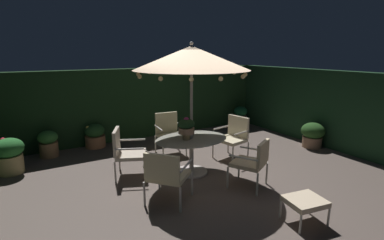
% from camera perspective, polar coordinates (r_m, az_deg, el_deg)
% --- Properties ---
extents(ground_plane, '(8.18, 7.07, 0.02)m').
position_cam_1_polar(ground_plane, '(5.86, 2.24, -11.51)').
color(ground_plane, brown).
extents(hedge_backdrop_rear, '(8.18, 0.30, 2.00)m').
position_cam_1_polar(hedge_backdrop_rear, '(8.50, -9.96, 3.33)').
color(hedge_backdrop_rear, '#1B371C').
rests_on(hedge_backdrop_rear, ground_plane).
extents(hedge_backdrop_right, '(0.30, 7.07, 2.00)m').
position_cam_1_polar(hedge_backdrop_right, '(8.27, 26.11, 1.88)').
color(hedge_backdrop_right, '#18361F').
rests_on(hedge_backdrop_right, ground_plane).
extents(patio_dining_table, '(1.53, 1.18, 0.75)m').
position_cam_1_polar(patio_dining_table, '(5.91, -0.11, -5.24)').
color(patio_dining_table, beige).
rests_on(patio_dining_table, ground_plane).
extents(patio_umbrella, '(2.26, 2.26, 2.65)m').
position_cam_1_polar(patio_umbrella, '(5.60, -0.12, 12.19)').
color(patio_umbrella, silver).
rests_on(patio_umbrella, ground_plane).
extents(centerpiece_planter, '(0.33, 0.33, 0.46)m').
position_cam_1_polar(centerpiece_planter, '(5.67, -1.13, -1.32)').
color(centerpiece_planter, tan).
rests_on(centerpiece_planter, patio_dining_table).
extents(patio_chair_north, '(0.89, 0.89, 0.92)m').
position_cam_1_polar(patio_chair_north, '(4.76, -5.12, -10.46)').
color(patio_chair_north, silver).
rests_on(patio_chair_north, ground_plane).
extents(patio_chair_northeast, '(0.79, 0.79, 0.91)m').
position_cam_1_polar(patio_chair_northeast, '(5.40, 12.07, -7.80)').
color(patio_chair_northeast, beige).
rests_on(patio_chair_northeast, ground_plane).
extents(patio_chair_east, '(0.69, 0.75, 0.98)m').
position_cam_1_polar(patio_chair_east, '(6.82, 8.29, -2.89)').
color(patio_chair_east, beige).
rests_on(patio_chair_east, ground_plane).
extents(patio_chair_southeast, '(0.68, 0.67, 0.99)m').
position_cam_1_polar(patio_chair_southeast, '(7.09, -4.63, -2.15)').
color(patio_chair_southeast, beige).
rests_on(patio_chair_southeast, ground_plane).
extents(patio_chair_south, '(0.80, 0.82, 0.97)m').
position_cam_1_polar(patio_chair_south, '(5.93, -13.07, -5.75)').
color(patio_chair_south, beige).
rests_on(patio_chair_south, ground_plane).
extents(ottoman_footrest, '(0.60, 0.54, 0.38)m').
position_cam_1_polar(ottoman_footrest, '(4.65, 21.54, -14.90)').
color(ottoman_footrest, beige).
rests_on(ottoman_footrest, ground_plane).
extents(potted_plant_back_right, '(0.60, 0.60, 0.66)m').
position_cam_1_polar(potted_plant_back_right, '(8.18, 22.86, -2.59)').
color(potted_plant_back_right, '#846149').
rests_on(potted_plant_back_right, ground_plane).
extents(potted_plant_right_far, '(0.51, 0.51, 0.62)m').
position_cam_1_polar(potted_plant_right_far, '(7.98, -18.72, -2.93)').
color(potted_plant_right_far, '#A76C4B').
rests_on(potted_plant_right_far, ground_plane).
extents(potted_plant_front_corner, '(0.57, 0.57, 0.75)m').
position_cam_1_polar(potted_plant_front_corner, '(7.01, -32.50, -5.77)').
color(potted_plant_front_corner, tan).
rests_on(potted_plant_front_corner, ground_plane).
extents(potted_plant_back_center, '(0.46, 0.46, 0.68)m').
position_cam_1_polar(potted_plant_back_center, '(9.74, 9.58, 0.76)').
color(potted_plant_back_center, '#7B654D').
rests_on(potted_plant_back_center, ground_plane).
extents(potted_plant_back_left, '(0.45, 0.45, 0.64)m').
position_cam_1_polar(potted_plant_back_left, '(7.68, -26.64, -4.13)').
color(potted_plant_back_left, olive).
rests_on(potted_plant_back_left, ground_plane).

